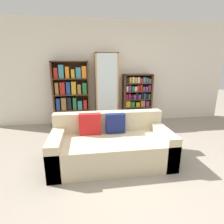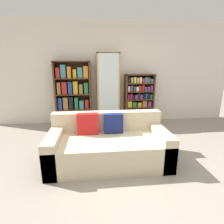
{
  "view_description": "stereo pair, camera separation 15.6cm",
  "coord_description": "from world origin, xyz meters",
  "px_view_note": "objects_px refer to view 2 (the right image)",
  "views": [
    {
      "loc": [
        -0.67,
        -2.16,
        1.58
      ],
      "look_at": [
        -0.14,
        1.42,
        0.59
      ],
      "focal_mm": 28.0,
      "sensor_mm": 36.0,
      "label": 1
    },
    {
      "loc": [
        -0.51,
        -2.18,
        1.58
      ],
      "look_at": [
        -0.14,
        1.42,
        0.59
      ],
      "focal_mm": 28.0,
      "sensor_mm": 36.0,
      "label": 2
    }
  ],
  "objects_px": {
    "bookshelf_left": "(73,95)",
    "wine_bottle": "(139,130)",
    "couch": "(108,145)",
    "display_cabinet": "(108,90)",
    "bookshelf_right": "(139,99)"
  },
  "relations": [
    {
      "from": "bookshelf_left",
      "to": "wine_bottle",
      "type": "bearing_deg",
      "value": -33.89
    },
    {
      "from": "couch",
      "to": "bookshelf_left",
      "type": "xyz_separation_m",
      "value": [
        -0.76,
        1.96,
        0.52
      ]
    },
    {
      "from": "couch",
      "to": "bookshelf_left",
      "type": "bearing_deg",
      "value": 111.16
    },
    {
      "from": "couch",
      "to": "display_cabinet",
      "type": "relative_size",
      "value": 1.02
    },
    {
      "from": "couch",
      "to": "bookshelf_left",
      "type": "relative_size",
      "value": 1.15
    },
    {
      "from": "bookshelf_right",
      "to": "wine_bottle",
      "type": "bearing_deg",
      "value": -103.23
    },
    {
      "from": "bookshelf_left",
      "to": "display_cabinet",
      "type": "relative_size",
      "value": 0.89
    },
    {
      "from": "bookshelf_left",
      "to": "couch",
      "type": "bearing_deg",
      "value": -68.84
    },
    {
      "from": "couch",
      "to": "wine_bottle",
      "type": "distance_m",
      "value": 1.21
    },
    {
      "from": "bookshelf_left",
      "to": "display_cabinet",
      "type": "distance_m",
      "value": 0.92
    },
    {
      "from": "couch",
      "to": "bookshelf_right",
      "type": "relative_size",
      "value": 1.43
    },
    {
      "from": "wine_bottle",
      "to": "display_cabinet",
      "type": "bearing_deg",
      "value": 120.96
    },
    {
      "from": "display_cabinet",
      "to": "bookshelf_left",
      "type": "bearing_deg",
      "value": 179.03
    },
    {
      "from": "couch",
      "to": "bookshelf_right",
      "type": "bearing_deg",
      "value": 62.99
    },
    {
      "from": "display_cabinet",
      "to": "wine_bottle",
      "type": "relative_size",
      "value": 5.03
    }
  ]
}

